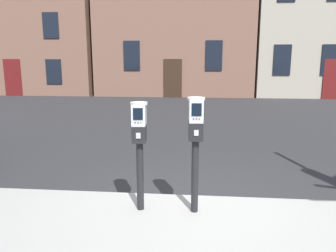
{
  "coord_description": "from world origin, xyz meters",
  "views": [
    {
      "loc": [
        0.08,
        -4.32,
        2.09
      ],
      "look_at": [
        -0.3,
        -0.21,
        1.25
      ],
      "focal_mm": 35.19,
      "sensor_mm": 36.0,
      "label": 1
    }
  ],
  "objects": [
    {
      "name": "townhouse_brownstone",
      "position": [
        -10.13,
        16.87,
        5.06
      ],
      "size": [
        7.95,
        6.01,
        10.12
      ],
      "color": "brown",
      "rests_on": "ground_plane"
    },
    {
      "name": "parking_meter_twin_adjacent",
      "position": [
        0.05,
        -0.31,
        1.17
      ],
      "size": [
        0.23,
        0.26,
        1.49
      ],
      "rotation": [
        0.0,
        0.0,
        -1.5
      ],
      "color": "black",
      "rests_on": "sidewalk_slab"
    },
    {
      "name": "parking_meter_near_kerb",
      "position": [
        -0.66,
        -0.31,
        1.12
      ],
      "size": [
        0.23,
        0.26,
        1.42
      ],
      "rotation": [
        0.0,
        0.0,
        -1.5
      ],
      "color": "black",
      "rests_on": "sidewalk_slab"
    },
    {
      "name": "ground_plane",
      "position": [
        0.0,
        0.0,
        0.0
      ],
      "size": [
        160.0,
        160.0,
        0.0
      ],
      "primitive_type": "plane",
      "color": "#28282B"
    }
  ]
}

